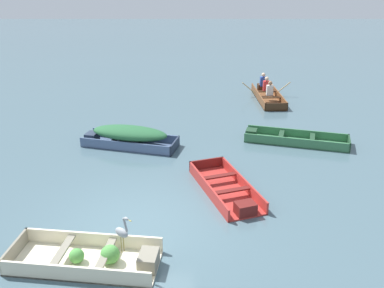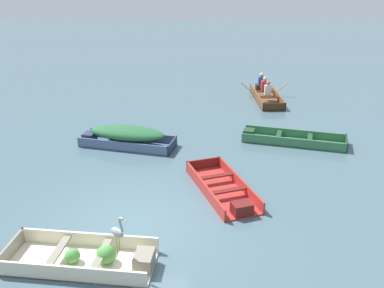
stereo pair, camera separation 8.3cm
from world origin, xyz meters
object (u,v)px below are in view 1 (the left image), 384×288
(dinghy_cream_foreground, at_px, (91,259))
(skiff_green_mid_moored, at_px, (290,139))
(rowboat_wooden_brown_with_crew, at_px, (265,94))
(skiff_red_far_moored, at_px, (225,190))
(heron_on_dinghy, at_px, (120,232))
(skiff_slate_blue_near_moored, at_px, (127,135))

(dinghy_cream_foreground, relative_size, skiff_green_mid_moored, 0.88)
(rowboat_wooden_brown_with_crew, bearing_deg, dinghy_cream_foreground, -114.98)
(skiff_red_far_moored, xyz_separation_m, heron_on_dinghy, (-2.24, -3.02, 0.78))
(dinghy_cream_foreground, xyz_separation_m, skiff_green_mid_moored, (5.35, 6.35, -0.04))
(skiff_slate_blue_near_moored, height_order, skiff_green_mid_moored, skiff_slate_blue_near_moored)
(skiff_slate_blue_near_moored, height_order, rowboat_wooden_brown_with_crew, rowboat_wooden_brown_with_crew)
(rowboat_wooden_brown_with_crew, xyz_separation_m, heron_on_dinghy, (-4.68, -11.62, 0.68))
(rowboat_wooden_brown_with_crew, height_order, heron_on_dinghy, heron_on_dinghy)
(skiff_green_mid_moored, distance_m, heron_on_dinghy, 8.08)
(dinghy_cream_foreground, relative_size, rowboat_wooden_brown_with_crew, 0.96)
(skiff_red_far_moored, bearing_deg, rowboat_wooden_brown_with_crew, 74.13)
(skiff_red_far_moored, distance_m, heron_on_dinghy, 3.84)
(skiff_slate_blue_near_moored, relative_size, rowboat_wooden_brown_with_crew, 1.01)
(skiff_slate_blue_near_moored, distance_m, skiff_green_mid_moored, 5.46)
(skiff_green_mid_moored, bearing_deg, rowboat_wooden_brown_with_crew, 90.21)
(skiff_slate_blue_near_moored, distance_m, rowboat_wooden_brown_with_crew, 7.66)
(skiff_slate_blue_near_moored, height_order, heron_on_dinghy, heron_on_dinghy)
(skiff_red_far_moored, xyz_separation_m, rowboat_wooden_brown_with_crew, (2.44, 8.60, 0.10))
(dinghy_cream_foreground, xyz_separation_m, rowboat_wooden_brown_with_crew, (5.33, 11.44, 0.07))
(skiff_green_mid_moored, height_order, skiff_red_far_moored, skiff_red_far_moored)
(dinghy_cream_foreground, relative_size, skiff_red_far_moored, 1.03)
(skiff_slate_blue_near_moored, distance_m, skiff_red_far_moored, 4.37)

